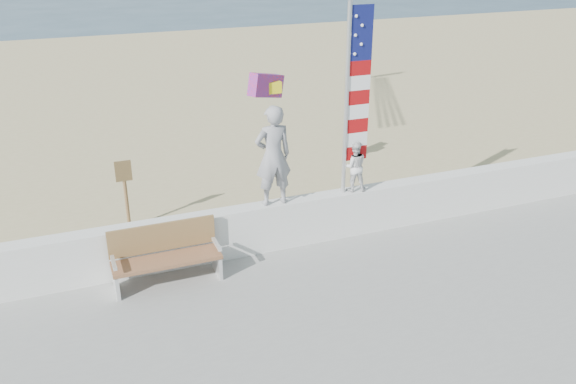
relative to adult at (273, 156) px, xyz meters
name	(u,v)px	position (x,y,z in m)	size (l,w,h in m)	color
ground	(317,312)	(0.00, -2.00, -2.00)	(220.00, 220.00, 0.00)	#2D465A
sand	(190,142)	(0.00, 7.00, -1.96)	(90.00, 40.00, 0.08)	tan
seawall	(274,225)	(0.00, 0.00, -1.37)	(30.00, 0.35, 0.90)	silver
adult	(273,156)	(0.00, 0.00, 0.00)	(0.67, 0.44, 1.84)	gray
child	(354,166)	(1.62, 0.00, -0.43)	(0.48, 0.37, 0.98)	silver
bench	(165,254)	(-2.10, -0.45, -1.31)	(1.80, 0.57, 1.00)	#8E5E3E
flag	(353,93)	(1.53, 0.00, 0.99)	(0.50, 0.08, 3.50)	silver
parafoil_kite	(267,86)	(0.88, 2.76, 0.56)	(0.97, 0.70, 0.67)	red
sign	(125,189)	(-2.40, 1.99, -1.05)	(0.32, 0.07, 1.46)	brown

